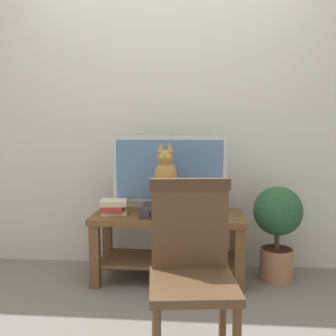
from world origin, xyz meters
The scene contains 9 objects.
ground_plane centered at (0.00, 0.00, 0.00)m, with size 12.00×12.00×0.00m, color slate.
back_wall centered at (0.00, 0.88, 1.40)m, with size 7.00×0.12×2.80m, color beige.
tv_stand centered at (0.07, 0.47, 0.36)m, with size 1.14×0.49×0.51m.
tv centered at (0.07, 0.56, 0.82)m, with size 0.87×0.20×0.58m.
media_box centered at (0.05, 0.41, 0.55)m, with size 0.36×0.25×0.08m.
cat centered at (0.05, 0.39, 0.76)m, with size 0.21×0.35×0.46m.
wooden_chair centered at (0.27, -0.61, 0.53)m, with size 0.45×0.46×0.92m.
book_stack centered at (-0.35, 0.44, 0.57)m, with size 0.22×0.20×0.11m.
potted_plant centered at (0.89, 0.54, 0.44)m, with size 0.37×0.37×0.72m.
Camera 1 is at (0.32, -2.50, 1.20)m, focal length 43.16 mm.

